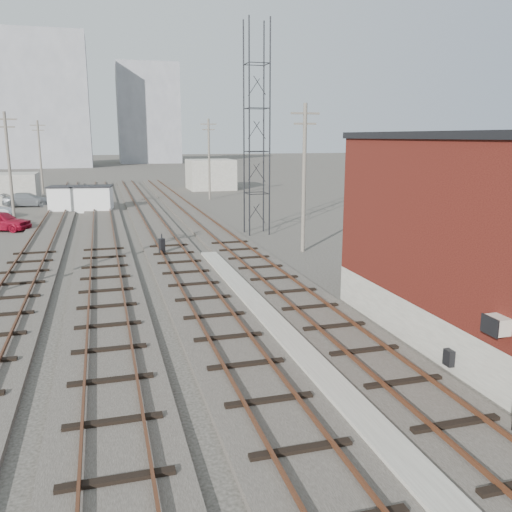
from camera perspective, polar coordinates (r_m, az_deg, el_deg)
name	(u,v)px	position (r m, az deg, el deg)	size (l,w,h in m)	color
ground	(151,199)	(63.78, -11.00, 5.89)	(320.00, 320.00, 0.00)	#282621
track_right	(207,225)	(43.46, -5.21, 3.22)	(3.20, 90.00, 0.39)	#332D28
track_mid_right	(156,228)	(42.90, -10.47, 2.94)	(3.20, 90.00, 0.39)	#332D28
track_mid_left	(103,230)	(42.72, -15.81, 2.63)	(3.20, 90.00, 0.39)	#332D28
track_left	(47,233)	(42.91, -21.16, 2.31)	(3.20, 90.00, 0.39)	#332D28
platform_curb	(284,336)	(19.43, 3.00, -8.43)	(0.90, 28.00, 0.26)	gray
brick_building	(499,239)	(20.22, 24.20, 1.61)	(6.54, 12.20, 7.22)	gray
lattice_tower	(257,130)	(39.69, 0.07, 13.11)	(1.60, 1.60, 15.00)	black
utility_pole_left_b	(9,165)	(48.72, -24.55, 8.71)	(1.80, 0.24, 9.00)	#595147
utility_pole_left_c	(40,155)	(73.53, -21.78, 9.84)	(1.80, 0.24, 9.00)	#595147
utility_pole_right_a	(304,174)	(33.44, 5.08, 8.55)	(1.80, 0.24, 9.00)	#595147
utility_pole_right_b	(209,157)	(62.35, -4.97, 10.35)	(1.80, 0.24, 9.00)	#595147
apartment_left	(39,101)	(138.95, -21.87, 14.89)	(22.00, 14.00, 30.00)	gray
apartment_right	(148,114)	(153.86, -11.28, 14.46)	(16.00, 12.00, 26.00)	gray
shed_right	(210,174)	(74.74, -4.81, 8.55)	(6.00, 6.00, 4.00)	gray
switch_stand	(162,246)	(33.06, -9.87, 1.02)	(0.39, 0.39, 1.27)	black
site_trailer	(81,199)	(54.60, -17.94, 5.76)	(6.21, 3.44, 2.48)	silver
car_red	(1,221)	(45.72, -25.30, 3.36)	(1.80, 4.49, 1.53)	maroon
car_grey	(28,200)	(60.67, -22.90, 5.49)	(1.97, 4.86, 1.41)	gray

